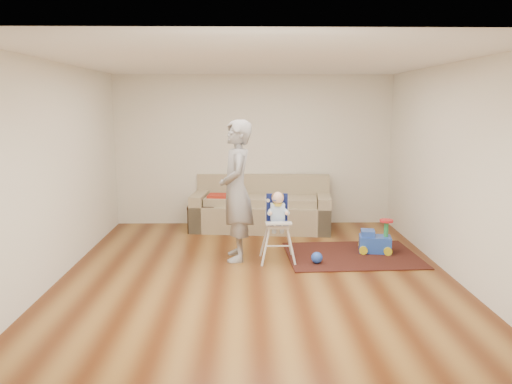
{
  "coord_description": "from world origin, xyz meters",
  "views": [
    {
      "loc": [
        -0.13,
        -6.28,
        2.18
      ],
      "look_at": [
        0.0,
        0.4,
        1.0
      ],
      "focal_mm": 35.0,
      "sensor_mm": 36.0,
      "label": 1
    }
  ],
  "objects_px": {
    "side_table": "(202,218)",
    "toy_ball": "(317,258)",
    "sofa": "(261,203)",
    "high_chair": "(278,228)",
    "adult": "(236,191)",
    "ride_on_toy": "(375,235)"
  },
  "relations": [
    {
      "from": "side_table",
      "to": "ride_on_toy",
      "type": "bearing_deg",
      "value": -26.93
    },
    {
      "from": "sofa",
      "to": "side_table",
      "type": "height_order",
      "value": "sofa"
    },
    {
      "from": "side_table",
      "to": "adult",
      "type": "relative_size",
      "value": 0.23
    },
    {
      "from": "adult",
      "to": "toy_ball",
      "type": "bearing_deg",
      "value": 71.63
    },
    {
      "from": "toy_ball",
      "to": "adult",
      "type": "distance_m",
      "value": 1.45
    },
    {
      "from": "ride_on_toy",
      "to": "adult",
      "type": "relative_size",
      "value": 0.25
    },
    {
      "from": "toy_ball",
      "to": "high_chair",
      "type": "xyz_separation_m",
      "value": [
        -0.53,
        0.17,
        0.38
      ]
    },
    {
      "from": "sofa",
      "to": "high_chair",
      "type": "distance_m",
      "value": 1.83
    },
    {
      "from": "adult",
      "to": "ride_on_toy",
      "type": "bearing_deg",
      "value": 92.46
    },
    {
      "from": "side_table",
      "to": "toy_ball",
      "type": "relative_size",
      "value": 2.92
    },
    {
      "from": "toy_ball",
      "to": "high_chair",
      "type": "bearing_deg",
      "value": 162.13
    },
    {
      "from": "side_table",
      "to": "toy_ball",
      "type": "height_order",
      "value": "side_table"
    },
    {
      "from": "toy_ball",
      "to": "high_chair",
      "type": "relative_size",
      "value": 0.16
    },
    {
      "from": "ride_on_toy",
      "to": "toy_ball",
      "type": "relative_size",
      "value": 3.16
    },
    {
      "from": "sofa",
      "to": "ride_on_toy",
      "type": "bearing_deg",
      "value": -35.32
    },
    {
      "from": "toy_ball",
      "to": "ride_on_toy",
      "type": "bearing_deg",
      "value": 29.2
    },
    {
      "from": "sofa",
      "to": "side_table",
      "type": "relative_size",
      "value": 5.39
    },
    {
      "from": "high_chair",
      "to": "side_table",
      "type": "bearing_deg",
      "value": 124.26
    },
    {
      "from": "side_table",
      "to": "toy_ball",
      "type": "xyz_separation_m",
      "value": [
        1.75,
        -1.89,
        -0.14
      ]
    },
    {
      "from": "toy_ball",
      "to": "adult",
      "type": "relative_size",
      "value": 0.08
    },
    {
      "from": "side_table",
      "to": "toy_ball",
      "type": "distance_m",
      "value": 2.57
    },
    {
      "from": "toy_ball",
      "to": "adult",
      "type": "xyz_separation_m",
      "value": [
        -1.11,
        0.27,
        0.89
      ]
    }
  ]
}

